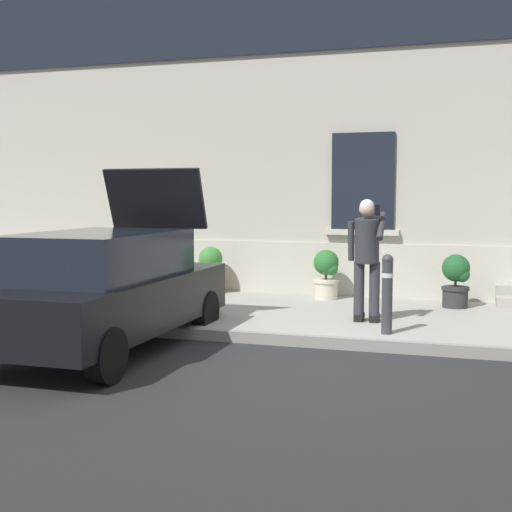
# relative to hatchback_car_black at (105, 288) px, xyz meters

# --- Properties ---
(ground_plane) EXTENTS (80.00, 80.00, 0.00)m
(ground_plane) POSITION_rel_hatchback_car_black_xyz_m (2.22, 0.01, -0.80)
(ground_plane) COLOR #232326
(sidewalk) EXTENTS (24.00, 3.60, 0.15)m
(sidewalk) POSITION_rel_hatchback_car_black_xyz_m (2.22, 2.81, -0.72)
(sidewalk) COLOR #99968E
(sidewalk) RESTS_ON ground
(curb_edge) EXTENTS (24.00, 0.12, 0.15)m
(curb_edge) POSITION_rel_hatchback_car_black_xyz_m (2.22, 0.95, -0.72)
(curb_edge) COLOR gray
(curb_edge) RESTS_ON ground
(building_facade) EXTENTS (24.00, 1.52, 7.50)m
(building_facade) POSITION_rel_hatchback_car_black_xyz_m (2.23, 5.29, 2.93)
(building_facade) COLOR #B2AD9E
(building_facade) RESTS_ON ground
(hatchback_car_black) EXTENTS (1.79, 4.07, 2.34)m
(hatchback_car_black) POSITION_rel_hatchback_car_black_xyz_m (0.00, 0.00, 0.00)
(hatchback_car_black) COLOR black
(hatchback_car_black) RESTS_ON ground
(bollard_near_person) EXTENTS (0.15, 0.15, 1.04)m
(bollard_near_person) POSITION_rel_hatchback_car_black_xyz_m (3.35, 1.36, -0.09)
(bollard_near_person) COLOR #333338
(bollard_near_person) RESTS_ON sidewalk
(bollard_far_left) EXTENTS (0.15, 0.15, 1.04)m
(bollard_far_left) POSITION_rel_hatchback_car_black_xyz_m (-0.80, 1.36, -0.09)
(bollard_far_left) COLOR #333338
(bollard_far_left) RESTS_ON sidewalk
(person_on_phone) EXTENTS (0.51, 0.48, 1.75)m
(person_on_phone) POSITION_rel_hatchback_car_black_xyz_m (2.98, 2.10, 0.35)
(person_on_phone) COLOR #2D2D33
(person_on_phone) RESTS_ON sidewalk
(planter_olive) EXTENTS (0.44, 0.44, 0.86)m
(planter_olive) POSITION_rel_hatchback_car_black_xyz_m (-2.35, 4.15, -0.19)
(planter_olive) COLOR #606B38
(planter_olive) RESTS_ON sidewalk
(planter_terracotta) EXTENTS (0.44, 0.44, 0.86)m
(planter_terracotta) POSITION_rel_hatchback_car_black_xyz_m (-0.18, 4.16, -0.19)
(planter_terracotta) COLOR #B25B38
(planter_terracotta) RESTS_ON sidewalk
(planter_cream) EXTENTS (0.44, 0.44, 0.86)m
(planter_cream) POSITION_rel_hatchback_car_black_xyz_m (2.00, 4.09, -0.19)
(planter_cream) COLOR beige
(planter_cream) RESTS_ON sidewalk
(planter_charcoal) EXTENTS (0.44, 0.44, 0.86)m
(planter_charcoal) POSITION_rel_hatchback_car_black_xyz_m (4.17, 3.81, -0.19)
(planter_charcoal) COLOR #2D2D30
(planter_charcoal) RESTS_ON sidewalk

